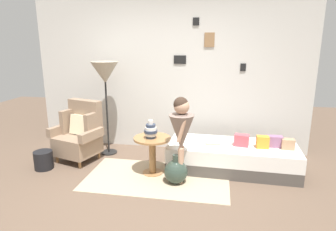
# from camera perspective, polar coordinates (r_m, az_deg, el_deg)

# --- Properties ---
(ground_plane) EXTENTS (12.00, 12.00, 0.00)m
(ground_plane) POSITION_cam_1_polar(r_m,az_deg,el_deg) (3.72, -5.01, -16.36)
(ground_plane) COLOR brown
(gallery_wall) EXTENTS (4.80, 0.12, 2.60)m
(gallery_wall) POSITION_cam_1_polar(r_m,az_deg,el_deg) (5.14, 0.30, 7.68)
(gallery_wall) COLOR beige
(gallery_wall) RESTS_ON ground
(rug) EXTENTS (2.02, 1.12, 0.01)m
(rug) POSITION_cam_1_polar(r_m,az_deg,el_deg) (4.25, -2.13, -12.14)
(rug) COLOR tan
(rug) RESTS_ON ground
(armchair) EXTENTS (0.86, 0.74, 0.97)m
(armchair) POSITION_cam_1_polar(r_m,az_deg,el_deg) (4.96, -16.90, -3.41)
(armchair) COLOR #9E7042
(armchair) RESTS_ON ground
(daybed) EXTENTS (1.93, 0.87, 0.40)m
(daybed) POSITION_cam_1_polar(r_m,az_deg,el_deg) (4.55, 12.38, -7.94)
(daybed) COLOR #4C4742
(daybed) RESTS_ON ground
(pillow_head) EXTENTS (0.18, 0.13, 0.15)m
(pillow_head) POSITION_cam_1_polar(r_m,az_deg,el_deg) (4.51, 22.43, -5.19)
(pillow_head) COLOR tan
(pillow_head) RESTS_ON daybed
(pillow_mid) EXTENTS (0.22, 0.12, 0.16)m
(pillow_mid) POSITION_cam_1_polar(r_m,az_deg,el_deg) (4.53, 20.14, -4.79)
(pillow_mid) COLOR gray
(pillow_mid) RESTS_ON daybed
(pillow_back) EXTENTS (0.17, 0.12, 0.18)m
(pillow_back) POSITION_cam_1_polar(r_m,az_deg,el_deg) (4.43, 18.04, -4.96)
(pillow_back) COLOR orange
(pillow_back) RESTS_ON daybed
(pillow_extra) EXTENTS (0.23, 0.15, 0.17)m
(pillow_extra) POSITION_cam_1_polar(r_m,az_deg,el_deg) (4.42, 14.21, -4.73)
(pillow_extra) COLOR #D64C56
(pillow_extra) RESTS_ON daybed
(side_table) EXTENTS (0.54, 0.54, 0.56)m
(side_table) POSITION_cam_1_polar(r_m,az_deg,el_deg) (4.24, -3.08, -6.40)
(side_table) COLOR #9E7042
(side_table) RESTS_ON ground
(vase_striped) EXTENTS (0.19, 0.19, 0.26)m
(vase_striped) POSITION_cam_1_polar(r_m,az_deg,el_deg) (4.13, -3.40, -3.00)
(vase_striped) COLOR #2D384C
(vase_striped) RESTS_ON side_table
(floor_lamp) EXTENTS (0.45, 0.45, 1.58)m
(floor_lamp) POSITION_cam_1_polar(r_m,az_deg,el_deg) (4.92, -12.25, 7.76)
(floor_lamp) COLOR black
(floor_lamp) RESTS_ON ground
(person_child) EXTENTS (0.34, 0.34, 1.20)m
(person_child) POSITION_cam_1_polar(r_m,az_deg,el_deg) (3.86, 2.63, -2.57)
(person_child) COLOR tan
(person_child) RESTS_ON ground
(book_on_daybed) EXTENTS (0.23, 0.18, 0.03)m
(book_on_daybed) POSITION_cam_1_polar(r_m,az_deg,el_deg) (4.44, 8.79, -5.34)
(book_on_daybed) COLOR #AFAC8E
(book_on_daybed) RESTS_ON daybed
(demijohn_near) EXTENTS (0.33, 0.33, 0.41)m
(demijohn_near) POSITION_cam_1_polar(r_m,az_deg,el_deg) (4.06, 1.54, -10.92)
(demijohn_near) COLOR #2D3D33
(demijohn_near) RESTS_ON ground
(magazine_basket) EXTENTS (0.28, 0.28, 0.28)m
(magazine_basket) POSITION_cam_1_polar(r_m,az_deg,el_deg) (4.87, -23.20, -8.02)
(magazine_basket) COLOR black
(magazine_basket) RESTS_ON ground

